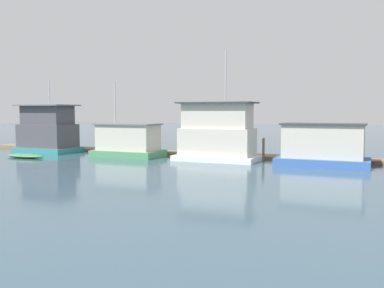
{
  "coord_description": "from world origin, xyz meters",
  "views": [
    {
      "loc": [
        14.08,
        -33.59,
        4.13
      ],
      "look_at": [
        0.0,
        -1.0,
        1.4
      ],
      "focal_mm": 40.0,
      "sensor_mm": 36.0,
      "label": 1
    }
  ],
  "objects_px": {
    "houseboat_teal": "(48,131)",
    "mooring_post_centre": "(263,149)",
    "houseboat_white": "(217,134)",
    "houseboat_blue": "(323,146)",
    "dinghy_green": "(25,156)",
    "houseboat_green": "(128,141)"
  },
  "relations": [
    {
      "from": "houseboat_teal",
      "to": "mooring_post_centre",
      "type": "height_order",
      "value": "houseboat_teal"
    },
    {
      "from": "houseboat_teal",
      "to": "houseboat_white",
      "type": "height_order",
      "value": "houseboat_white"
    },
    {
      "from": "mooring_post_centre",
      "to": "houseboat_teal",
      "type": "bearing_deg",
      "value": -175.73
    },
    {
      "from": "houseboat_blue",
      "to": "dinghy_green",
      "type": "distance_m",
      "value": 25.37
    },
    {
      "from": "houseboat_white",
      "to": "dinghy_green",
      "type": "distance_m",
      "value": 17.17
    },
    {
      "from": "houseboat_blue",
      "to": "mooring_post_centre",
      "type": "bearing_deg",
      "value": 160.3
    },
    {
      "from": "houseboat_teal",
      "to": "houseboat_white",
      "type": "bearing_deg",
      "value": -0.58
    },
    {
      "from": "houseboat_blue",
      "to": "dinghy_green",
      "type": "bearing_deg",
      "value": -169.14
    },
    {
      "from": "houseboat_teal",
      "to": "mooring_post_centre",
      "type": "xyz_separation_m",
      "value": [
        21.68,
        1.62,
        -1.23
      ]
    },
    {
      "from": "houseboat_teal",
      "to": "houseboat_green",
      "type": "bearing_deg",
      "value": -2.75
    },
    {
      "from": "dinghy_green",
      "to": "houseboat_white",
      "type": "bearing_deg",
      "value": 16.23
    },
    {
      "from": "dinghy_green",
      "to": "mooring_post_centre",
      "type": "xyz_separation_m",
      "value": [
        19.87,
        6.57,
        0.75
      ]
    },
    {
      "from": "houseboat_white",
      "to": "mooring_post_centre",
      "type": "distance_m",
      "value": 4.14
    },
    {
      "from": "houseboat_teal",
      "to": "houseboat_green",
      "type": "height_order",
      "value": "houseboat_teal"
    },
    {
      "from": "houseboat_blue",
      "to": "mooring_post_centre",
      "type": "relative_size",
      "value": 3.67
    },
    {
      "from": "houseboat_white",
      "to": "dinghy_green",
      "type": "bearing_deg",
      "value": -163.77
    },
    {
      "from": "houseboat_green",
      "to": "houseboat_white",
      "type": "distance_m",
      "value": 8.53
    },
    {
      "from": "dinghy_green",
      "to": "mooring_post_centre",
      "type": "bearing_deg",
      "value": 18.3
    },
    {
      "from": "houseboat_teal",
      "to": "houseboat_white",
      "type": "distance_m",
      "value": 18.19
    },
    {
      "from": "houseboat_green",
      "to": "houseboat_blue",
      "type": "relative_size",
      "value": 1.0
    },
    {
      "from": "houseboat_teal",
      "to": "houseboat_blue",
      "type": "relative_size",
      "value": 1.04
    },
    {
      "from": "houseboat_blue",
      "to": "dinghy_green",
      "type": "height_order",
      "value": "houseboat_blue"
    }
  ]
}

